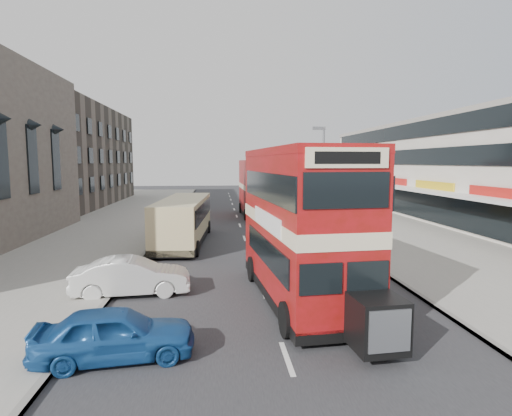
# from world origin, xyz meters

# --- Properties ---
(ground) EXTENTS (160.00, 160.00, 0.00)m
(ground) POSITION_xyz_m (0.00, 0.00, 0.00)
(ground) COLOR #28282B
(ground) RESTS_ON ground
(road_surface) EXTENTS (12.00, 90.00, 0.01)m
(road_surface) POSITION_xyz_m (0.00, 20.00, 0.01)
(road_surface) COLOR #28282B
(road_surface) RESTS_ON ground
(pavement_right) EXTENTS (12.00, 90.00, 0.15)m
(pavement_right) POSITION_xyz_m (12.00, 20.00, 0.07)
(pavement_right) COLOR gray
(pavement_right) RESTS_ON ground
(pavement_left) EXTENTS (12.00, 90.00, 0.15)m
(pavement_left) POSITION_xyz_m (-12.00, 20.00, 0.07)
(pavement_left) COLOR gray
(pavement_left) RESTS_ON ground
(kerb_left) EXTENTS (0.20, 90.00, 0.16)m
(kerb_left) POSITION_xyz_m (-6.10, 20.00, 0.07)
(kerb_left) COLOR gray
(kerb_left) RESTS_ON ground
(kerb_right) EXTENTS (0.20, 90.00, 0.16)m
(kerb_right) POSITION_xyz_m (6.10, 20.00, 0.07)
(kerb_right) COLOR gray
(kerb_right) RESTS_ON ground
(brick_terrace) EXTENTS (14.00, 28.00, 12.00)m
(brick_terrace) POSITION_xyz_m (-22.00, 38.00, 6.00)
(brick_terrace) COLOR #66594C
(brick_terrace) RESTS_ON ground
(commercial_row) EXTENTS (9.90, 46.20, 9.30)m
(commercial_row) POSITION_xyz_m (19.95, 22.00, 4.70)
(commercial_row) COLOR beige
(commercial_row) RESTS_ON ground
(street_lamp) EXTENTS (1.00, 0.20, 8.12)m
(street_lamp) POSITION_xyz_m (6.52, 18.00, 4.78)
(street_lamp) COLOR slate
(street_lamp) RESTS_ON ground
(bus_main) EXTENTS (3.68, 10.37, 5.67)m
(bus_main) POSITION_xyz_m (1.30, 0.75, 2.98)
(bus_main) COLOR black
(bus_main) RESTS_ON ground
(bus_second) EXTENTS (2.87, 9.71, 5.33)m
(bus_second) POSITION_xyz_m (1.92, 26.13, 2.81)
(bus_second) COLOR black
(bus_second) RESTS_ON ground
(coach) EXTENTS (3.29, 10.53, 2.75)m
(coach) POSITION_xyz_m (-4.09, 12.62, 1.62)
(coach) COLOR black
(coach) RESTS_ON ground
(car_left_near) EXTENTS (4.44, 2.24, 1.45)m
(car_left_near) POSITION_xyz_m (-4.66, -3.60, 0.73)
(car_left_near) COLOR #1A4F93
(car_left_near) RESTS_ON ground
(car_left_front) EXTENTS (4.73, 2.01, 1.52)m
(car_left_front) POSITION_xyz_m (-5.33, 2.00, 0.76)
(car_left_front) COLOR silver
(car_left_front) RESTS_ON ground
(car_right_a) EXTENTS (4.49, 2.30, 1.25)m
(car_right_a) POSITION_xyz_m (5.09, 13.97, 0.62)
(car_right_a) COLOR #A71310
(car_right_a) RESTS_ON ground
(car_right_b) EXTENTS (4.86, 2.42, 1.32)m
(car_right_b) POSITION_xyz_m (4.54, 22.80, 0.66)
(car_right_b) COLOR #C88A14
(car_right_b) RESTS_ON ground
(car_right_c) EXTENTS (3.56, 1.76, 1.17)m
(car_right_c) POSITION_xyz_m (4.68, 30.74, 0.58)
(car_right_c) COLOR #577BAE
(car_right_c) RESTS_ON ground
(pedestrian_near) EXTENTS (0.78, 0.67, 1.80)m
(pedestrian_near) POSITION_xyz_m (8.19, 15.47, 1.05)
(pedestrian_near) COLOR gray
(pedestrian_near) RESTS_ON pavement_right
(pedestrian_far) EXTENTS (1.24, 0.85, 1.95)m
(pedestrian_far) POSITION_xyz_m (8.10, 28.36, 1.13)
(pedestrian_far) COLOR gray
(pedestrian_far) RESTS_ON pavement_right
(cyclist) EXTENTS (0.72, 1.81, 1.89)m
(cyclist) POSITION_xyz_m (4.89, 20.94, 0.62)
(cyclist) COLOR gray
(cyclist) RESTS_ON ground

